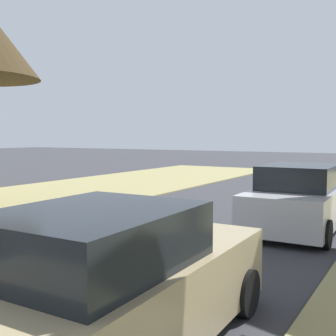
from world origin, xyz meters
TOP-DOWN VIEW (x-y plane):
  - parked_sedan_tan at (2.15, 5.78)m, footprint 2.01×4.43m
  - parked_sedan_silver at (2.35, 12.89)m, footprint 2.01×4.43m

SIDE VIEW (x-z plane):
  - parked_sedan_tan at x=2.15m, z-range -0.06..1.51m
  - parked_sedan_silver at x=2.35m, z-range -0.06..1.51m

